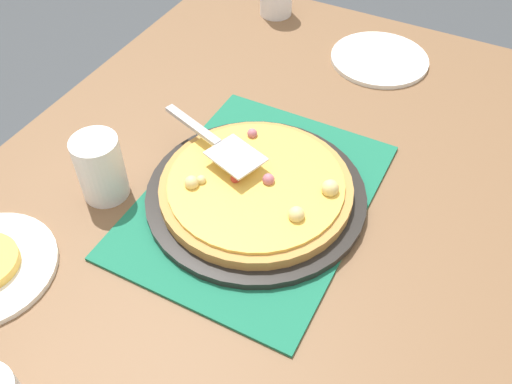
% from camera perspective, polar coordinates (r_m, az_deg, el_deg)
% --- Properties ---
extents(ground_plane, '(8.00, 8.00, 0.00)m').
position_cam_1_polar(ground_plane, '(1.59, 0.00, -19.30)').
color(ground_plane, '#3D4247').
extents(dining_table, '(1.40, 1.00, 0.75)m').
position_cam_1_polar(dining_table, '(1.04, 0.00, -4.87)').
color(dining_table, brown).
rests_on(dining_table, ground_plane).
extents(placemat, '(0.48, 0.36, 0.01)m').
position_cam_1_polar(placemat, '(0.96, 0.00, -0.70)').
color(placemat, '#196B4C').
rests_on(placemat, dining_table).
extents(pizza_pan, '(0.38, 0.38, 0.01)m').
position_cam_1_polar(pizza_pan, '(0.95, 0.00, -0.29)').
color(pizza_pan, black).
rests_on(pizza_pan, placemat).
extents(pizza, '(0.33, 0.33, 0.05)m').
position_cam_1_polar(pizza, '(0.93, 0.05, 0.53)').
color(pizza, '#B78442').
rests_on(pizza, pizza_pan).
extents(plate_side, '(0.22, 0.22, 0.01)m').
position_cam_1_polar(plate_side, '(1.32, 12.68, 13.31)').
color(plate_side, white).
rests_on(plate_side, dining_table).
extents(cup_far, '(0.08, 0.08, 0.12)m').
position_cam_1_polar(cup_far, '(0.96, -15.84, 2.42)').
color(cup_far, white).
rests_on(cup_far, dining_table).
extents(pizza_server, '(0.11, 0.23, 0.01)m').
position_cam_1_polar(pizza_server, '(0.96, -4.05, 5.11)').
color(pizza_server, silver).
rests_on(pizza_server, pizza).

